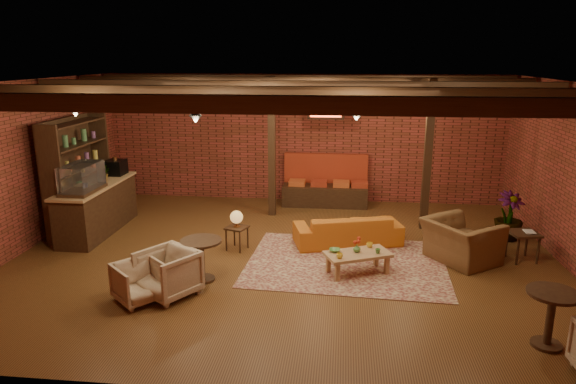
# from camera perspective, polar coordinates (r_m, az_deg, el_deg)

# --- Properties ---
(floor) EXTENTS (10.00, 10.00, 0.00)m
(floor) POSITION_cam_1_polar(r_m,az_deg,el_deg) (9.64, -0.34, -7.26)
(floor) COLOR #3D220F
(floor) RESTS_ON ground
(ceiling) EXTENTS (10.00, 8.00, 0.02)m
(ceiling) POSITION_cam_1_polar(r_m,az_deg,el_deg) (8.94, -0.37, 12.10)
(ceiling) COLOR black
(ceiling) RESTS_ON wall_back
(wall_back) EXTENTS (10.00, 0.02, 3.20)m
(wall_back) POSITION_cam_1_polar(r_m,az_deg,el_deg) (13.07, 1.67, 5.95)
(wall_back) COLOR brown
(wall_back) RESTS_ON ground
(wall_front) EXTENTS (10.00, 0.02, 3.20)m
(wall_front) POSITION_cam_1_polar(r_m,az_deg,el_deg) (5.38, -5.29, -7.47)
(wall_front) COLOR brown
(wall_front) RESTS_ON ground
(wall_left) EXTENTS (0.02, 8.00, 3.20)m
(wall_left) POSITION_cam_1_polar(r_m,az_deg,el_deg) (10.92, -27.45, 2.46)
(wall_left) COLOR brown
(wall_left) RESTS_ON ground
(ceiling_beams) EXTENTS (9.80, 6.40, 0.22)m
(ceiling_beams) POSITION_cam_1_polar(r_m,az_deg,el_deg) (8.94, -0.37, 11.33)
(ceiling_beams) COLOR black
(ceiling_beams) RESTS_ON ceiling
(ceiling_pipe) EXTENTS (9.60, 0.12, 0.12)m
(ceiling_pipe) POSITION_cam_1_polar(r_m,az_deg,el_deg) (10.55, 0.65, 10.63)
(ceiling_pipe) COLOR black
(ceiling_pipe) RESTS_ON ceiling
(post_left) EXTENTS (0.16, 0.16, 3.20)m
(post_left) POSITION_cam_1_polar(r_m,az_deg,el_deg) (11.76, -1.81, 4.94)
(post_left) COLOR black
(post_left) RESTS_ON ground
(post_right) EXTENTS (0.16, 0.16, 3.20)m
(post_right) POSITION_cam_1_polar(r_m,az_deg,el_deg) (11.20, 15.28, 3.90)
(post_right) COLOR black
(post_right) RESTS_ON ground
(service_counter) EXTENTS (0.80, 2.50, 1.60)m
(service_counter) POSITION_cam_1_polar(r_m,az_deg,el_deg) (11.48, -20.52, -0.37)
(service_counter) COLOR black
(service_counter) RESTS_ON ground
(plant_counter) EXTENTS (0.35, 0.39, 0.30)m
(plant_counter) POSITION_cam_1_polar(r_m,az_deg,el_deg) (11.51, -19.83, 1.90)
(plant_counter) COLOR #337F33
(plant_counter) RESTS_ON service_counter
(shelving_hutch) EXTENTS (0.52, 2.00, 2.40)m
(shelving_hutch) POSITION_cam_1_polar(r_m,az_deg,el_deg) (11.66, -22.24, 1.72)
(shelving_hutch) COLOR black
(shelving_hutch) RESTS_ON ground
(banquette) EXTENTS (2.10, 0.70, 1.00)m
(banquette) POSITION_cam_1_polar(r_m,az_deg,el_deg) (12.82, 4.14, 0.71)
(banquette) COLOR #A02F1A
(banquette) RESTS_ON ground
(service_sign) EXTENTS (0.86, 0.06, 0.30)m
(service_sign) POSITION_cam_1_polar(r_m,az_deg,el_deg) (12.04, 4.22, 8.75)
(service_sign) COLOR #FF4219
(service_sign) RESTS_ON ceiling
(ceiling_spotlights) EXTENTS (6.40, 4.40, 0.28)m
(ceiling_spotlights) POSITION_cam_1_polar(r_m,az_deg,el_deg) (8.96, -0.37, 9.93)
(ceiling_spotlights) COLOR black
(ceiling_spotlights) RESTS_ON ceiling
(rug) EXTENTS (3.67, 2.89, 0.01)m
(rug) POSITION_cam_1_polar(r_m,az_deg,el_deg) (9.44, 6.49, -7.82)
(rug) COLOR maroon
(rug) RESTS_ON floor
(sofa) EXTENTS (2.23, 1.34, 0.61)m
(sofa) POSITION_cam_1_polar(r_m,az_deg,el_deg) (10.26, 6.64, -4.15)
(sofa) COLOR #B05818
(sofa) RESTS_ON floor
(coffee_table) EXTENTS (1.23, 0.95, 0.63)m
(coffee_table) POSITION_cam_1_polar(r_m,az_deg,el_deg) (8.92, 7.67, -6.94)
(coffee_table) COLOR #9F6C4A
(coffee_table) RESTS_ON floor
(side_table_lamp) EXTENTS (0.47, 0.47, 0.78)m
(side_table_lamp) POSITION_cam_1_polar(r_m,az_deg,el_deg) (9.87, -5.74, -3.13)
(side_table_lamp) COLOR black
(side_table_lamp) RESTS_ON floor
(round_table_left) EXTENTS (0.68, 0.68, 0.71)m
(round_table_left) POSITION_cam_1_polar(r_m,az_deg,el_deg) (8.66, -9.59, -6.70)
(round_table_left) COLOR black
(round_table_left) RESTS_ON floor
(armchair_a) EXTENTS (0.91, 0.91, 0.68)m
(armchair_a) POSITION_cam_1_polar(r_m,az_deg,el_deg) (8.22, -16.24, -9.39)
(armchair_a) COLOR beige
(armchair_a) RESTS_ON floor
(armchair_b) EXTENTS (1.07, 1.06, 0.81)m
(armchair_b) POSITION_cam_1_polar(r_m,az_deg,el_deg) (8.26, -13.20, -8.54)
(armchair_b) COLOR beige
(armchair_b) RESTS_ON floor
(armchair_right) EXTENTS (1.32, 1.42, 1.04)m
(armchair_right) POSITION_cam_1_polar(r_m,az_deg,el_deg) (9.80, 18.73, -4.47)
(armchair_right) COLOR brown
(armchair_right) RESTS_ON floor
(side_table_book) EXTENTS (0.58, 0.58, 0.57)m
(side_table_book) POSITION_cam_1_polar(r_m,az_deg,el_deg) (10.27, 24.72, -4.29)
(side_table_book) COLOR black
(side_table_book) RESTS_ON floor
(round_table_right) EXTENTS (0.65, 0.65, 0.76)m
(round_table_right) POSITION_cam_1_polar(r_m,az_deg,el_deg) (7.48, 27.21, -11.60)
(round_table_right) COLOR black
(round_table_right) RESTS_ON floor
(plant_tall) EXTENTS (2.20, 2.20, 2.98)m
(plant_tall) POSITION_cam_1_polar(r_m,az_deg,el_deg) (11.07, 23.87, 2.45)
(plant_tall) COLOR #4C7F4C
(plant_tall) RESTS_ON floor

